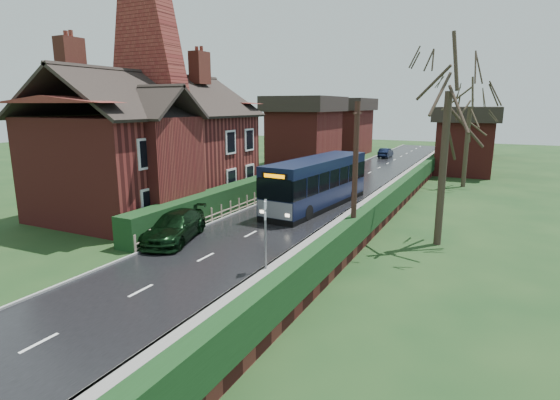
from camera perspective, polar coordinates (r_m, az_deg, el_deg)
The scene contains 18 objects.
ground at distance 21.41m, azimuth -6.55°, elevation -5.86°, with size 140.00×140.00×0.00m, color #2B451D.
road at distance 29.99m, azimuth 3.80°, elevation -0.53°, with size 6.00×100.00×0.02m, color black.
pavement at distance 28.68m, azimuth 11.67°, elevation -1.23°, with size 2.50×100.00×0.14m, color slate.
kerb_right at distance 28.99m, azimuth 9.38°, elevation -1.00°, with size 0.12×100.00×0.14m, color gray.
kerb_left at distance 31.24m, azimuth -1.38°, elevation 0.09°, with size 0.12×100.00×0.10m, color gray.
front_hedge at distance 27.31m, azimuth -7.83°, elevation -0.19°, with size 1.20×16.00×1.60m, color black.
picket_fence at distance 26.98m, azimuth -6.49°, elevation -1.07°, with size 0.10×16.00×0.90m, color tan, non-canonical shape.
right_wall_hedge at distance 28.14m, azimuth 14.80°, elevation 0.34°, with size 0.60×50.00×1.80m.
brick_house at distance 29.59m, azimuth -16.14°, elevation 7.40°, with size 9.30×14.60×10.30m.
bus at distance 28.89m, azimuth 4.89°, elevation 2.20°, with size 3.43×10.86×3.24m.
car_silver at distance 32.23m, azimuth 0.17°, elevation 1.66°, with size 1.68×4.17×1.42m, color #A5A5AA.
car_green at distance 22.45m, azimuth -13.60°, elevation -3.36°, with size 2.01×4.95×1.44m, color black.
car_distant at distance 58.69m, azimuth 13.63°, elevation 6.01°, with size 1.29×3.71×1.22m, color black.
bus_stop_sign at distance 17.36m, azimuth -1.92°, elevation -3.24°, with size 0.23×0.44×3.02m.
telegraph_pole at distance 19.14m, azimuth 9.74°, elevation 2.49°, with size 0.23×0.88×6.79m.
tree_right_near at distance 21.78m, azimuth 21.32°, elevation 14.42°, with size 4.81×4.81×10.38m.
tree_right_far at distance 38.92m, azimuth 23.63°, elevation 11.79°, with size 4.85×4.85×9.36m.
tree_house_side at distance 41.13m, azimuth -10.43°, elevation 13.03°, with size 4.32×4.32×9.82m.
Camera 1 is at (11.11, -17.06, 6.61)m, focal length 28.00 mm.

